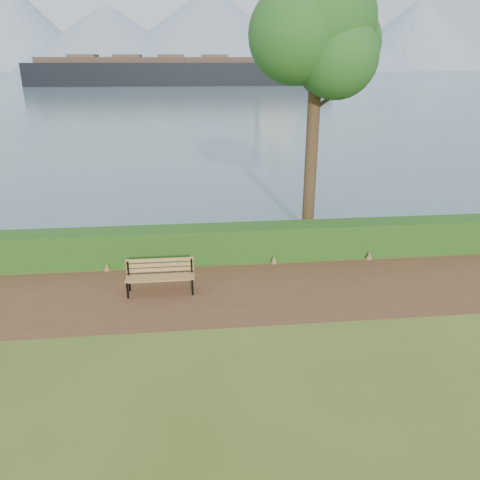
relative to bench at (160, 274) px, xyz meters
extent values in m
plane|color=#475E1A|center=(1.61, -0.59, -0.50)|extent=(140.00, 140.00, 0.00)
cube|color=#54331C|center=(1.61, -0.29, -0.49)|extent=(40.00, 3.40, 0.01)
cube|color=#194313|center=(1.61, 2.01, 0.00)|extent=(32.00, 0.85, 1.00)
cube|color=#415B6A|center=(1.61, 259.41, -0.49)|extent=(700.00, 510.00, 0.00)
cone|color=#788BA1|center=(-138.39, 409.41, 34.50)|extent=(140.00, 140.00, 70.00)
cone|color=#788BA1|center=(-58.39, 394.41, 23.50)|extent=(160.00, 160.00, 48.00)
cone|color=#788BA1|center=(21.61, 404.41, 30.50)|extent=(190.00, 190.00, 62.00)
cone|color=#788BA1|center=(111.61, 399.41, 24.50)|extent=(170.00, 170.00, 50.00)
cone|color=#788BA1|center=(201.61, 409.41, 28.50)|extent=(150.00, 150.00, 58.00)
cone|color=#788BA1|center=(-8.39, 429.41, 17.00)|extent=(120.00, 120.00, 35.00)
cone|color=#788BA1|center=(151.61, 424.41, 19.50)|extent=(130.00, 130.00, 40.00)
cube|color=black|center=(-0.80, -0.30, -0.28)|extent=(0.05, 0.06, 0.43)
cube|color=black|center=(-0.81, 0.12, -0.09)|extent=(0.05, 0.06, 0.82)
cube|color=black|center=(-0.80, -0.09, -0.10)|extent=(0.05, 0.50, 0.05)
cube|color=black|center=(0.81, -0.30, -0.28)|extent=(0.05, 0.06, 0.43)
cube|color=black|center=(0.80, 0.13, -0.09)|extent=(0.05, 0.06, 0.82)
cube|color=black|center=(0.81, -0.09, -0.10)|extent=(0.05, 0.50, 0.05)
cube|color=#96653A|center=(0.00, -0.27, -0.07)|extent=(1.73, 0.09, 0.03)
cube|color=#96653A|center=(0.00, -0.15, -0.07)|extent=(1.73, 0.09, 0.03)
cube|color=#96653A|center=(0.00, -0.03, -0.07)|extent=(1.73, 0.09, 0.03)
cube|color=#96653A|center=(0.00, 0.09, -0.07)|extent=(1.73, 0.09, 0.03)
cube|color=#96653A|center=(0.00, 0.15, 0.05)|extent=(1.73, 0.05, 0.10)
cube|color=#96653A|center=(0.00, 0.15, 0.18)|extent=(1.73, 0.05, 0.10)
cube|color=#96653A|center=(0.00, 0.15, 0.32)|extent=(1.73, 0.05, 0.10)
cylinder|color=#331E14|center=(4.84, 4.01, 3.15)|extent=(0.41, 0.41, 7.30)
sphere|color=#1C551C|center=(4.84, 4.01, 6.20)|extent=(3.45, 3.45, 3.45)
sphere|color=#1C551C|center=(5.66, 4.51, 5.59)|extent=(2.64, 2.64, 2.64)
sphere|color=#1C551C|center=(4.09, 3.64, 5.79)|extent=(2.84, 2.84, 2.84)
sphere|color=#1C551C|center=(5.29, 3.39, 5.18)|extent=(2.43, 2.43, 2.43)
sphere|color=#1C551C|center=(4.31, 4.52, 6.70)|extent=(2.23, 2.23, 2.23)
cylinder|color=#331E14|center=(5.30, 4.01, 3.97)|extent=(1.07, 0.12, 0.80)
cylinder|color=#331E14|center=(4.43, 4.11, 4.47)|extent=(0.83, 0.38, 0.73)
cube|color=black|center=(-0.18, 120.29, 1.18)|extent=(78.40, 13.53, 7.82)
cube|color=#453229|center=(-0.18, 120.29, 5.76)|extent=(72.13, 12.21, 1.34)
cube|color=beige|center=(24.85, 119.89, 11.80)|extent=(10.20, 9.38, 12.29)
cylinder|color=black|center=(24.85, 119.89, 19.06)|extent=(2.68, 2.68, 3.91)
cube|color=brown|center=(-25.20, 120.69, 6.66)|extent=(6.82, 7.48, 0.89)
cube|color=brown|center=(-14.03, 120.51, 6.66)|extent=(6.82, 7.48, 0.89)
cube|color=brown|center=(-2.86, 120.34, 6.66)|extent=(6.82, 7.48, 0.89)
cube|color=brown|center=(8.31, 120.16, 6.66)|extent=(6.82, 7.48, 0.89)
camera|label=1|loc=(0.86, -10.98, 5.02)|focal=35.00mm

